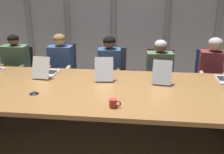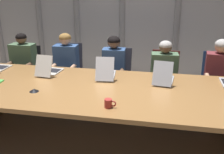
% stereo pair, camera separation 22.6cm
% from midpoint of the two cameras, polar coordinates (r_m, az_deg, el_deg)
% --- Properties ---
extents(ground_plane, '(13.06, 13.06, 0.00)m').
position_cam_midpoint_polar(ground_plane, '(3.41, -0.89, -13.87)').
color(ground_plane, '#7F705B').
extents(conference_table, '(3.87, 1.42, 0.73)m').
position_cam_midpoint_polar(conference_table, '(3.12, -0.95, -4.84)').
color(conference_table, olive).
rests_on(conference_table, ground_plane).
extents(curtain_backdrop, '(6.53, 0.17, 2.75)m').
position_cam_midpoint_polar(curtain_backdrop, '(5.23, 4.44, 14.06)').
color(curtain_backdrop, '#B2B2B7').
rests_on(curtain_backdrop, ground_plane).
extents(laptop_left_mid, '(0.27, 0.44, 0.29)m').
position_cam_midpoint_polar(laptop_left_mid, '(3.62, -12.11, 1.58)').
color(laptop_left_mid, beige).
rests_on(laptop_left_mid, conference_table).
extents(laptop_center, '(0.28, 0.48, 0.31)m').
position_cam_midpoint_polar(laptop_center, '(3.41, 0.55, 0.95)').
color(laptop_center, '#BCBCC1').
rests_on(laptop_center, conference_table).
extents(laptop_right_mid, '(0.29, 0.46, 0.30)m').
position_cam_midpoint_polar(laptop_right_mid, '(3.32, 13.39, -0.15)').
color(laptop_right_mid, '#A8ADB7').
rests_on(laptop_right_mid, conference_table).
extents(office_chair_left_end, '(0.60, 0.60, 0.89)m').
position_cam_midpoint_polar(office_chair_left_end, '(4.71, -17.17, -0.41)').
color(office_chair_left_end, black).
rests_on(office_chair_left_end, ground_plane).
extents(office_chair_left_mid, '(0.60, 0.61, 0.97)m').
position_cam_midpoint_polar(office_chair_left_mid, '(4.41, -8.14, -0.79)').
color(office_chair_left_mid, '#2D2D38').
rests_on(office_chair_left_mid, ground_plane).
extents(office_chair_center, '(0.60, 0.60, 0.93)m').
position_cam_midpoint_polar(office_chair_center, '(4.23, 2.47, -1.69)').
color(office_chair_center, '#2D2D38').
rests_on(office_chair_center, ground_plane).
extents(office_chair_right_mid, '(0.60, 0.60, 0.92)m').
position_cam_midpoint_polar(office_chair_right_mid, '(4.20, 12.76, -2.41)').
color(office_chair_right_mid, '#511E19').
rests_on(office_chair_right_mid, ground_plane).
extents(office_chair_right_end, '(0.60, 0.60, 0.93)m').
position_cam_midpoint_polar(office_chair_right_end, '(4.31, 23.45, -2.97)').
color(office_chair_right_end, navy).
rests_on(office_chair_right_end, ground_plane).
extents(person_left_end, '(0.41, 0.55, 1.16)m').
position_cam_midpoint_polar(person_left_end, '(4.48, -18.23, 2.69)').
color(person_left_end, '#4C6B4C').
rests_on(person_left_end, ground_plane).
extents(person_left_mid, '(0.40, 0.56, 1.18)m').
position_cam_midpoint_polar(person_left_mid, '(4.17, -8.94, 2.45)').
color(person_left_mid, '#335184').
rests_on(person_left_mid, ground_plane).
extents(person_center, '(0.38, 0.56, 1.17)m').
position_cam_midpoint_polar(person_center, '(3.98, 1.85, 1.74)').
color(person_center, '#335184').
rests_on(person_center, ground_plane).
extents(person_right_mid, '(0.44, 0.57, 1.12)m').
position_cam_midpoint_polar(person_right_mid, '(3.95, 13.21, 0.72)').
color(person_right_mid, '#4C6B4C').
rests_on(person_right_mid, ground_plane).
extents(person_right_end, '(0.44, 0.57, 1.18)m').
position_cam_midpoint_polar(person_right_end, '(4.06, 24.29, 0.49)').
color(person_right_end, brown).
rests_on(person_right_end, ground_plane).
extents(coffee_mug_near, '(0.12, 0.08, 0.09)m').
position_cam_midpoint_polar(coffee_mug_near, '(2.57, 1.77, -5.95)').
color(coffee_mug_near, '#B2332D').
rests_on(coffee_mug_near, conference_table).
extents(conference_mic_right_side, '(0.11, 0.11, 0.03)m').
position_cam_midpoint_polar(conference_mic_right_side, '(3.06, -15.04, -2.89)').
color(conference_mic_right_side, black).
rests_on(conference_mic_right_side, conference_table).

